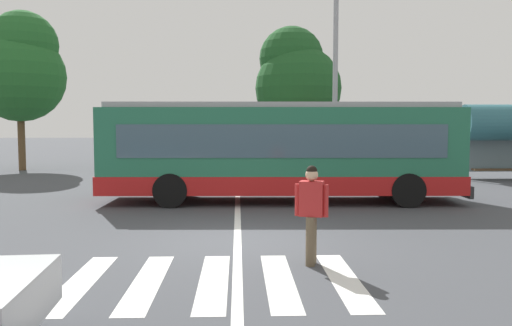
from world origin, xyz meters
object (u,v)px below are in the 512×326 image
at_px(parked_car_teal, 172,157).
at_px(background_tree_right, 296,80).
at_px(parked_car_red, 333,156).
at_px(parked_car_charcoal, 225,157).
at_px(background_tree_left, 21,67).
at_px(parked_car_champagne, 278,157).
at_px(bus_stop_shelter, 512,124).
at_px(twin_arm_street_lamp, 335,58).
at_px(pedestrian_crossing_street, 311,209).
at_px(city_transit_bus, 280,151).

relative_size(parked_car_teal, background_tree_right, 0.55).
bearing_deg(background_tree_right, parked_car_teal, -142.14).
bearing_deg(parked_car_red, parked_car_charcoal, 179.58).
relative_size(parked_car_charcoal, parked_car_red, 0.99).
relative_size(parked_car_charcoal, background_tree_left, 0.55).
distance_m(parked_car_champagne, background_tree_left, 14.09).
relative_size(parked_car_red, bus_stop_shelter, 1.08).
relative_size(parked_car_teal, parked_car_red, 1.00).
distance_m(parked_car_charcoal, background_tree_right, 8.01).
xyz_separation_m(twin_arm_street_lamp, background_tree_left, (-15.09, 6.80, 0.29)).
bearing_deg(parked_car_champagne, parked_car_red, -1.25).
relative_size(pedestrian_crossing_street, parked_car_champagne, 0.38).
xyz_separation_m(pedestrian_crossing_street, background_tree_left, (-12.47, 18.72, 4.36)).
bearing_deg(pedestrian_crossing_street, city_transit_bus, 89.52).
height_order(pedestrian_crossing_street, parked_car_charcoal, pedestrian_crossing_street).
height_order(city_transit_bus, parked_car_teal, city_transit_bus).
bearing_deg(city_transit_bus, parked_car_red, 70.71).
height_order(parked_car_champagne, parked_car_red, same).
xyz_separation_m(pedestrian_crossing_street, parked_car_teal, (-4.55, 17.42, -0.20)).
height_order(bus_stop_shelter, background_tree_left, background_tree_left).
relative_size(parked_car_charcoal, background_tree_right, 0.54).
distance_m(parked_car_teal, background_tree_left, 9.23).
bearing_deg(background_tree_right, background_tree_left, -164.80).
height_order(parked_car_charcoal, background_tree_right, background_tree_right).
distance_m(pedestrian_crossing_street, twin_arm_street_lamp, 12.86).
bearing_deg(parked_car_teal, twin_arm_street_lamp, -37.51).
xyz_separation_m(parked_car_teal, background_tree_left, (-7.92, 1.30, 4.57)).
bearing_deg(background_tree_right, parked_car_charcoal, -128.26).
distance_m(parked_car_charcoal, parked_car_red, 5.50).
height_order(pedestrian_crossing_street, parked_car_champagne, pedestrian_crossing_street).
relative_size(city_transit_bus, parked_car_champagne, 2.43).
height_order(parked_car_champagne, background_tree_left, background_tree_left).
bearing_deg(city_transit_bus, pedestrian_crossing_street, -90.48).
distance_m(parked_car_teal, parked_car_champagne, 5.35).
distance_m(pedestrian_crossing_street, parked_car_teal, 18.01).
distance_m(parked_car_teal, parked_car_red, 8.14).
distance_m(parked_car_charcoal, twin_arm_street_lamp, 8.31).
bearing_deg(background_tree_left, parked_car_champagne, -5.50).
distance_m(city_transit_bus, parked_car_teal, 11.16).
height_order(city_transit_bus, twin_arm_street_lamp, twin_arm_street_lamp).
bearing_deg(background_tree_right, parked_car_red, -76.09).
bearing_deg(parked_car_champagne, background_tree_left, 174.50).
xyz_separation_m(bus_stop_shelter, background_tree_left, (-23.00, 5.51, 2.91)).
relative_size(city_transit_bus, bus_stop_shelter, 2.60).
xyz_separation_m(city_transit_bus, pedestrian_crossing_street, (-0.06, -7.29, -0.62)).
bearing_deg(twin_arm_street_lamp, pedestrian_crossing_street, -102.38).
bearing_deg(bus_stop_shelter, background_tree_left, 166.53).
bearing_deg(parked_car_red, pedestrian_crossing_street, -101.67).
distance_m(parked_car_champagne, background_tree_right, 6.98).
xyz_separation_m(parked_car_champagne, twin_arm_street_lamp, (1.82, -5.52, 4.28)).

